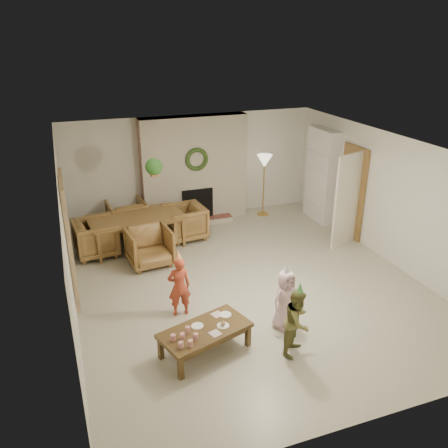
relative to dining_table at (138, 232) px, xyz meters
name	(u,v)px	position (x,y,z in m)	size (l,w,h in m)	color
floor	(247,282)	(1.60, -2.17, -0.34)	(7.00, 7.00, 0.00)	#B7B29E
ceiling	(250,149)	(1.60, -2.17, 2.16)	(7.00, 7.00, 0.00)	white
wall_back	(192,167)	(1.60, 1.33, 0.91)	(7.00, 7.00, 0.00)	silver
wall_front	(373,336)	(1.60, -5.67, 0.91)	(7.00, 7.00, 0.00)	silver
wall_left	(67,245)	(-1.40, -2.17, 0.91)	(7.00, 7.00, 0.00)	silver
wall_right	(391,200)	(4.60, -2.17, 0.91)	(7.00, 7.00, 0.00)	silver
fireplace_mass	(194,169)	(1.60, 1.13, 0.91)	(2.50, 0.40, 2.50)	#581817
fireplace_hearth	(200,221)	(1.60, 0.78, -0.28)	(1.60, 0.30, 0.12)	maroon
fireplace_firebox	(197,204)	(1.60, 0.95, 0.11)	(0.75, 0.12, 0.75)	black
fireplace_wreath	(197,159)	(1.60, 0.90, 1.21)	(0.54, 0.54, 0.10)	#254319
floor_lamp_base	(263,214)	(3.27, 0.83, -0.33)	(0.29, 0.29, 0.03)	gold
floor_lamp_post	(264,187)	(3.27, 0.83, 0.37)	(0.03, 0.03, 1.38)	gold
floor_lamp_shade	(265,161)	(3.27, 0.83, 1.03)	(0.37, 0.37, 0.31)	beige
bookshelf_carcass	(321,175)	(4.44, 0.13, 0.76)	(0.30, 1.00, 2.20)	white
bookshelf_shelf_a	(318,201)	(4.42, 0.13, 0.11)	(0.30, 0.92, 0.03)	white
bookshelf_shelf_b	(320,185)	(4.42, 0.13, 0.51)	(0.30, 0.92, 0.03)	white
bookshelf_shelf_c	(321,169)	(4.42, 0.13, 0.91)	(0.30, 0.92, 0.03)	white
bookshelf_shelf_d	(323,153)	(4.42, 0.13, 1.31)	(0.30, 0.92, 0.03)	white
books_row_lower	(321,198)	(4.40, -0.02, 0.25)	(0.20, 0.40, 0.24)	#B52127
books_row_mid	(318,179)	(4.40, 0.18, 0.65)	(0.20, 0.44, 0.24)	#294397
books_row_upper	(323,165)	(4.40, 0.03, 1.04)	(0.20, 0.36, 0.22)	#C27F29
door_frame	(352,192)	(4.56, -0.97, 0.68)	(0.05, 0.86, 2.04)	brown
door_leaf	(347,201)	(4.18, -1.35, 0.66)	(0.05, 0.80, 2.00)	beige
curtain_panel	(69,239)	(-1.36, -1.97, 0.91)	(0.06, 1.20, 2.00)	tan
dining_table	(138,232)	(0.00, 0.00, 0.00)	(1.95, 1.09, 0.69)	brown
dining_chair_near	(149,247)	(0.08, -0.85, 0.04)	(0.81, 0.83, 0.76)	brown
dining_chair_far	(127,217)	(-0.08, 0.85, 0.04)	(0.81, 0.83, 0.76)	brown
dining_chair_left	(96,238)	(-0.85, -0.08, 0.04)	(0.81, 0.83, 0.76)	brown
dining_chair_right	(185,222)	(1.07, 0.11, 0.04)	(0.81, 0.83, 0.76)	brown
hanging_plant_cord	(153,155)	(0.30, -0.67, 1.81)	(0.01, 0.01, 0.70)	tan
hanging_plant_pot	(154,173)	(0.30, -0.67, 1.46)	(0.16, 0.16, 0.12)	#A45B35
hanging_plant_foliage	(154,167)	(0.30, -0.67, 1.58)	(0.32, 0.32, 0.32)	#21541C
coffee_table_top	(205,330)	(0.29, -3.80, 0.02)	(1.28, 0.64, 0.06)	#4F381A
coffee_table_apron	(205,334)	(0.29, -3.80, -0.05)	(1.18, 0.54, 0.08)	#4F381A
coffee_leg_fl	(181,368)	(-0.19, -4.22, -0.18)	(0.07, 0.07, 0.33)	#4F381A
coffee_leg_fr	(248,336)	(0.92, -3.87, -0.18)	(0.07, 0.07, 0.33)	#4F381A
coffee_leg_bl	(161,348)	(-0.34, -3.72, -0.18)	(0.07, 0.07, 0.33)	#4F381A
coffee_leg_br	(226,319)	(0.76, -3.37, -0.18)	(0.07, 0.07, 0.33)	#4F381A
cup_a	(181,345)	(-0.14, -4.09, 0.09)	(0.07, 0.07, 0.09)	silver
cup_b	(173,337)	(-0.20, -3.90, 0.09)	(0.07, 0.07, 0.09)	silver
cup_c	(191,343)	(-0.01, -4.10, 0.09)	(0.07, 0.07, 0.09)	silver
cup_d	(183,336)	(-0.07, -3.91, 0.09)	(0.07, 0.07, 0.09)	silver
cup_e	(196,336)	(0.10, -3.98, 0.09)	(0.07, 0.07, 0.09)	silver
cup_f	(188,330)	(0.04, -3.79, 0.09)	(0.07, 0.07, 0.09)	silver
plate_a	(197,326)	(0.20, -3.70, 0.05)	(0.18, 0.18, 0.01)	white
plate_b	(223,325)	(0.55, -3.81, 0.05)	(0.18, 0.18, 0.01)	white
plate_c	(226,314)	(0.68, -3.57, 0.05)	(0.18, 0.18, 0.01)	white
food_scoop	(223,323)	(0.55, -3.81, 0.09)	(0.07, 0.07, 0.07)	tan
napkin_left	(215,333)	(0.39, -3.95, 0.05)	(0.15, 0.15, 0.01)	#D69EA7
napkin_right	(217,314)	(0.56, -3.52, 0.05)	(0.15, 0.15, 0.01)	#D69EA7
child_red	(179,286)	(0.19, -2.74, 0.17)	(0.37, 0.24, 1.02)	#AF3C25
party_hat_red	(178,255)	(0.19, -2.74, 0.72)	(0.14, 0.14, 0.19)	#F5D451
child_plaid	(298,321)	(1.52, -4.22, 0.16)	(0.49, 0.38, 1.01)	#935F28
party_hat_plaid	(300,288)	(1.52, -4.22, 0.70)	(0.12, 0.12, 0.16)	green
child_pink	(285,299)	(1.63, -3.62, 0.14)	(0.48, 0.31, 0.97)	silver
party_hat_pink	(287,269)	(1.63, -3.62, 0.67)	(0.13, 0.13, 0.18)	silver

